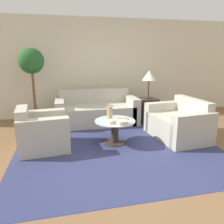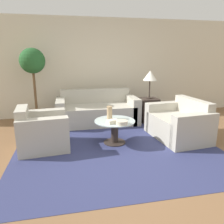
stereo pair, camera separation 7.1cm
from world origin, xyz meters
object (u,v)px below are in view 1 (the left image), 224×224
loveseat (180,124)px  coffee_table (115,128)px  vase (110,113)px  armchair (41,133)px  bowl (122,122)px  book_stack (113,121)px  table_lamp (149,76)px  potted_plant (32,72)px  sofa_main (96,111)px

loveseat → coffee_table: 1.36m
vase → armchair: bearing=-175.9°
coffee_table → bowl: bearing=-74.0°
book_stack → armchair: bearing=155.3°
table_lamp → bowl: (-1.08, -1.47, -0.66)m
table_lamp → potted_plant: bearing=171.9°
vase → loveseat: bearing=-4.9°
coffee_table → book_stack: bearing=-114.6°
table_lamp → loveseat: bearing=-80.2°
vase → book_stack: vase is taller
armchair → loveseat: bearing=-96.2°
armchair → table_lamp: (2.50, 1.19, 0.85)m
sofa_main → potted_plant: size_ratio=1.08×
table_lamp → book_stack: bearing=-131.6°
potted_plant → book_stack: potted_plant is taller
sofa_main → potted_plant: bearing=171.3°
loveseat → sofa_main: bearing=-138.5°
loveseat → book_stack: size_ratio=5.82×
vase → bowl: size_ratio=1.15×
coffee_table → armchair: bearing=178.7°
sofa_main → loveseat: 2.04m
coffee_table → vase: size_ratio=3.07×
potted_plant → bowl: (1.67, -1.86, -0.77)m
loveseat → bowl: (-1.29, -0.25, 0.20)m
potted_plant → bowl: potted_plant is taller
bowl → vase: bearing=111.4°
coffee_table → potted_plant: potted_plant is taller
loveseat → vase: loveseat is taller
coffee_table → bowl: (0.07, -0.25, 0.19)m
loveseat → vase: (-1.43, 0.12, 0.29)m
coffee_table → bowl: 0.32m
vase → book_stack: bearing=-89.6°
potted_plant → loveseat: bearing=-28.5°
table_lamp → vase: (-1.22, -1.09, -0.57)m
table_lamp → vase: size_ratio=2.75×
table_lamp → potted_plant: 2.78m
armchair → coffee_table: armchair is taller
coffee_table → vase: bearing=121.1°
vase → book_stack: (0.00, -0.28, -0.09)m
sofa_main → vase: sofa_main is taller
potted_plant → vase: 2.23m
armchair → bowl: 1.47m
potted_plant → coffee_table: bearing=-45.1°
vase → sofa_main: bearing=93.0°
coffee_table → bowl: bowl is taller
sofa_main → bowl: 1.66m
armchair → loveseat: size_ratio=0.70×
bowl → loveseat: bearing=11.1°
armchair → bowl: (1.43, -0.28, 0.19)m
armchair → potted_plant: bearing=3.3°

